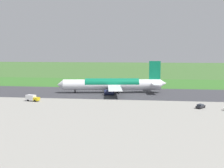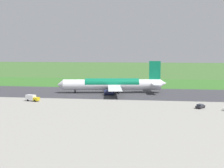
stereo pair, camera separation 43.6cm
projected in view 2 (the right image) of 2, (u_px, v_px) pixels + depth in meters
ground_plane at (109, 93)px, 153.32m from camera, size 800.00×800.00×0.00m
runway_asphalt at (109, 93)px, 153.32m from camera, size 600.00×41.63×0.06m
apron_concrete at (74, 124)px, 88.27m from camera, size 440.00×110.00×0.05m
grass_verge_foreground at (119, 84)px, 191.58m from camera, size 600.00×80.00×0.04m
airliner_main at (113, 84)px, 152.67m from camera, size 53.99×44.39×15.88m
service_truck_fuel at (32, 98)px, 128.14m from camera, size 6.19×3.68×2.65m
service_car_ops at (200, 106)px, 112.18m from camera, size 3.87×4.48×1.62m
no_stopping_sign at (91, 82)px, 194.74m from camera, size 0.60×0.10×2.56m
traffic_cone_orange at (82, 84)px, 193.72m from camera, size 0.40×0.40×0.55m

